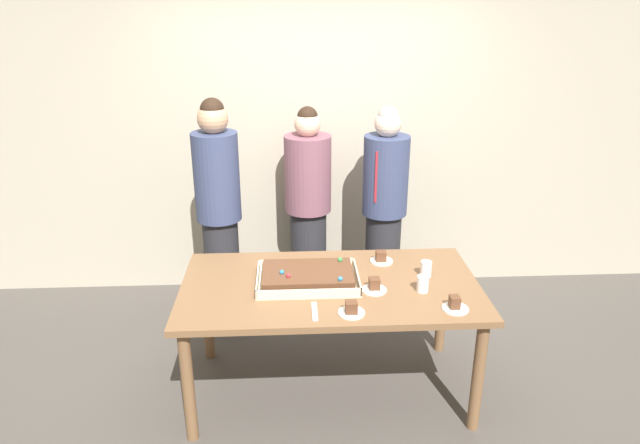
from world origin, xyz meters
TOP-DOWN VIEW (x-y plane):
  - ground_plane at (0.00, 0.00)m, footprint 12.00×12.00m
  - interior_back_panel at (0.00, 1.60)m, footprint 8.00×0.12m
  - party_table at (0.00, 0.00)m, footprint 1.82×0.99m
  - sheet_cake at (-0.14, 0.03)m, footprint 0.62×0.42m
  - plated_slice_near_left at (0.09, -0.36)m, footprint 0.15×0.15m
  - plated_slice_near_right at (0.26, -0.09)m, footprint 0.15×0.15m
  - plated_slice_far_left at (0.36, 0.30)m, footprint 0.15×0.15m
  - plated_slice_far_right at (0.68, -0.34)m, footprint 0.15×0.15m
  - drink_cup_nearest at (0.54, -0.12)m, footprint 0.07×0.07m
  - drink_cup_middle at (0.61, 0.08)m, footprint 0.07×0.07m
  - cake_server_utensil at (-0.11, -0.33)m, footprint 0.03×0.20m
  - person_serving_front at (-0.09, 1.23)m, footprint 0.37×0.37m
  - person_green_shirt_behind at (-0.76, 0.86)m, footprint 0.33×0.33m
  - person_striped_tie_right at (0.50, 1.09)m, footprint 0.35×0.35m

SIDE VIEW (x-z plane):
  - ground_plane at x=0.00m, z-range 0.00..0.00m
  - party_table at x=0.00m, z-range 0.30..1.07m
  - cake_server_utensil at x=-0.11m, z-range 0.77..0.78m
  - plated_slice_far_right at x=0.68m, z-range 0.76..0.84m
  - plated_slice_near_left at x=0.09m, z-range 0.76..0.84m
  - plated_slice_far_left at x=0.36m, z-range 0.76..0.84m
  - plated_slice_near_right at x=0.26m, z-range 0.76..0.84m
  - sheet_cake at x=-0.14m, z-range 0.76..0.86m
  - drink_cup_nearest at x=0.54m, z-range 0.77..0.87m
  - drink_cup_middle at x=0.61m, z-range 0.77..0.87m
  - person_serving_front at x=-0.09m, z-range 0.02..1.66m
  - person_striped_tie_right at x=0.50m, z-range 0.03..1.69m
  - person_green_shirt_behind at x=-0.76m, z-range 0.05..1.82m
  - interior_back_panel at x=0.00m, z-range 0.00..3.00m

